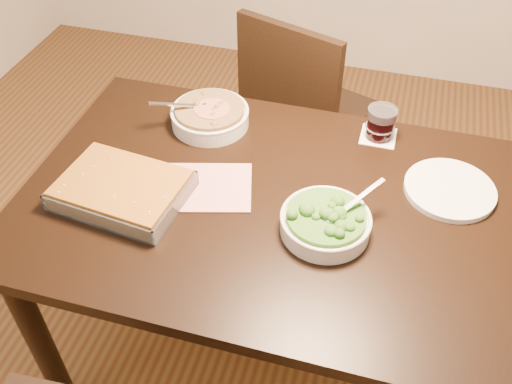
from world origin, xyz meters
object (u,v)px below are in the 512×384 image
at_px(table, 276,225).
at_px(dinner_plate, 450,190).
at_px(stew_bowl, 210,115).
at_px(broccoli_bowl, 325,222).
at_px(chair_far, 301,108).
at_px(wine_tumbler, 381,122).
at_px(baking_dish, 122,190).

relative_size(table, dinner_plate, 5.64).
distance_m(stew_bowl, broccoli_bowl, 0.56).
height_order(table, chair_far, chair_far).
xyz_separation_m(table, wine_tumbler, (0.23, 0.36, 0.15)).
relative_size(table, broccoli_bowl, 5.94).
xyz_separation_m(baking_dish, chair_far, (0.31, 0.89, -0.27)).
relative_size(table, chair_far, 1.54).
relative_size(stew_bowl, wine_tumbler, 2.53).
xyz_separation_m(broccoli_bowl, wine_tumbler, (0.09, 0.43, 0.02)).
xyz_separation_m(broccoli_bowl, baking_dish, (-0.55, -0.03, -0.00)).
distance_m(table, baking_dish, 0.44).
bearing_deg(broccoli_bowl, table, 153.81).
bearing_deg(wine_tumbler, dinner_plate, -41.58).
bearing_deg(baking_dish, chair_far, 77.13).
height_order(broccoli_bowl, baking_dish, broccoli_bowl).
height_order(broccoli_bowl, wine_tumbler, wine_tumbler).
relative_size(stew_bowl, baking_dish, 0.69).
height_order(table, wine_tumbler, wine_tumbler).
bearing_deg(chair_far, stew_bowl, 88.45).
bearing_deg(chair_far, table, 116.31).
distance_m(dinner_plate, chair_far, 0.86).
xyz_separation_m(table, dinner_plate, (0.45, 0.17, 0.10)).
xyz_separation_m(dinner_plate, chair_far, (-0.54, 0.62, -0.25)).
relative_size(wine_tumbler, chair_far, 0.11).
bearing_deg(broccoli_bowl, dinner_plate, 37.89).
height_order(baking_dish, dinner_plate, baking_dish).
xyz_separation_m(baking_dish, dinner_plate, (0.86, 0.27, -0.02)).
bearing_deg(dinner_plate, wine_tumbler, 138.42).
bearing_deg(chair_far, baking_dish, 89.95).
xyz_separation_m(broccoli_bowl, dinner_plate, (0.30, 0.24, -0.02)).
bearing_deg(baking_dish, broccoli_bowl, 9.55).
relative_size(table, stew_bowl, 5.62).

